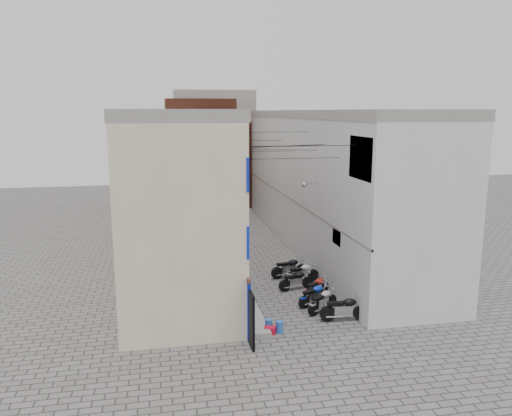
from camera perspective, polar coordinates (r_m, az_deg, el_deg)
ground at (r=20.96m, az=6.20°, el=-14.26°), size 90.00×90.00×0.00m
plinth at (r=32.50m, az=-4.13°, el=-4.75°), size 0.90×26.00×0.25m
building_left at (r=31.34m, az=-9.55°, el=2.72°), size 5.10×27.00×9.00m
building_right at (r=33.18m, az=7.96°, el=3.23°), size 5.94×26.00×9.00m
building_far_brick_left at (r=46.39m, az=-6.45°, el=6.06°), size 6.00×6.00×10.00m
building_far_brick_right at (r=49.11m, az=-0.77°, el=5.23°), size 5.00×6.00×8.00m
building_far_concrete at (r=52.50m, az=-4.82°, el=7.20°), size 8.00×5.00×11.00m
far_shopfront at (r=44.33m, az=-3.46°, el=0.93°), size 2.00×0.30×2.40m
overhead_wires at (r=26.42m, az=1.57°, el=7.08°), size 5.80×13.02×1.32m
motorcycle_a at (r=22.23m, az=10.06°, el=-11.11°), size 2.21×0.92×1.24m
motorcycle_b at (r=23.10m, az=7.64°, el=-10.33°), size 1.95×1.59×1.12m
motorcycle_c at (r=23.75m, az=6.71°, el=-9.71°), size 1.98×1.38×1.11m
motorcycle_d at (r=24.82m, az=6.95°, el=-8.85°), size 1.84×1.51×1.06m
motorcycle_e at (r=25.61m, az=4.62°, el=-8.11°), size 2.01×0.98×1.11m
motorcycle_f at (r=26.74m, az=5.29°, el=-7.27°), size 2.03×0.97×1.13m
motorcycle_g at (r=27.38m, az=3.83°, el=-6.71°), size 2.18×0.99×1.22m
person_a at (r=22.23m, az=-1.24°, el=-9.72°), size 0.62×0.70×1.62m
person_b at (r=26.76m, az=-1.87°, el=-5.98°), size 0.80×0.95×1.72m
water_jug_near at (r=21.01m, az=2.71°, el=-13.42°), size 0.37×0.37×0.48m
water_jug_far at (r=21.16m, az=1.46°, el=-13.21°), size 0.40×0.40×0.49m
red_crate at (r=20.97m, az=1.62°, el=-13.76°), size 0.56×0.50×0.29m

